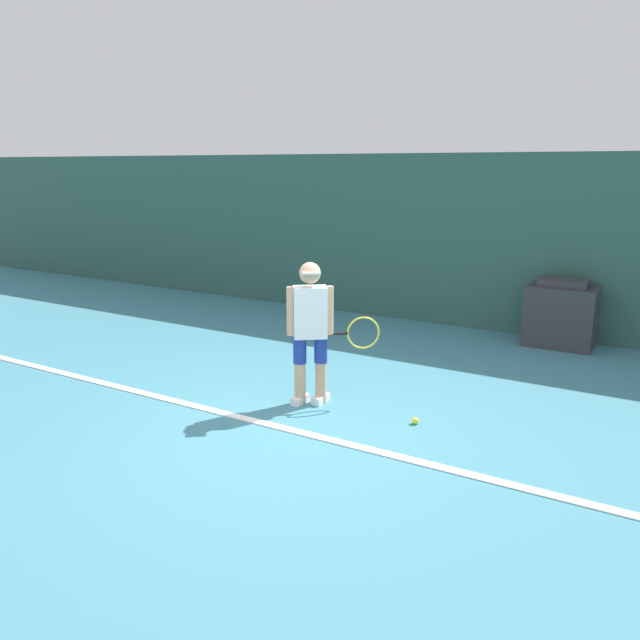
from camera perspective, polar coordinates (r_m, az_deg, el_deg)
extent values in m
plane|color=teal|center=(5.98, -2.59, -10.28)|extent=(24.00, 24.00, 0.00)
cube|color=#2D564C|center=(9.82, 12.63, 7.00)|extent=(24.00, 0.10, 2.63)
cube|color=white|center=(6.01, -2.38, -10.10)|extent=(21.60, 0.10, 0.01)
cylinder|color=tan|center=(6.59, -1.84, -5.79)|extent=(0.12, 0.12, 0.45)
cylinder|color=navy|center=(6.48, -1.86, -2.79)|extent=(0.14, 0.14, 0.27)
cube|color=white|center=(6.66, -1.83, -7.29)|extent=(0.10, 0.24, 0.08)
cylinder|color=tan|center=(6.61, 0.07, -5.73)|extent=(0.12, 0.12, 0.45)
cylinder|color=navy|center=(6.50, 0.07, -2.73)|extent=(0.14, 0.14, 0.27)
cube|color=white|center=(6.68, 0.07, -7.21)|extent=(0.10, 0.24, 0.08)
cube|color=white|center=(6.38, -0.91, 0.72)|extent=(0.39, 0.36, 0.53)
sphere|color=tan|center=(6.30, -0.92, 4.32)|extent=(0.22, 0.22, 0.22)
cube|color=white|center=(6.20, -0.84, 4.35)|extent=(0.22, 0.20, 0.02)
cylinder|color=tan|center=(6.37, -2.68, 0.81)|extent=(0.09, 0.09, 0.50)
cylinder|color=tan|center=(6.40, 0.85, 0.90)|extent=(0.09, 0.09, 0.50)
cylinder|color=black|center=(6.48, 1.69, -1.25)|extent=(0.18, 0.14, 0.03)
torus|color=yellow|center=(6.52, 3.98, -1.18)|extent=(0.29, 0.22, 0.35)
sphere|color=#D1E533|center=(6.22, 8.71, -9.09)|extent=(0.07, 0.07, 0.07)
cube|color=#333338|center=(9.23, 21.12, 0.31)|extent=(0.91, 0.58, 0.84)
cube|color=#333338|center=(9.14, 21.38, 3.19)|extent=(0.63, 0.40, 0.10)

